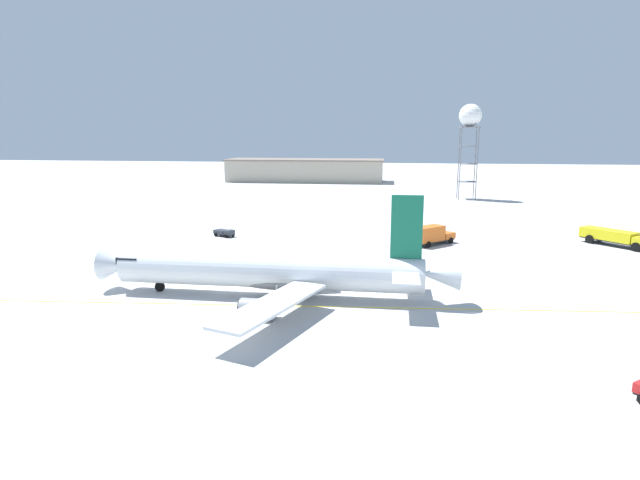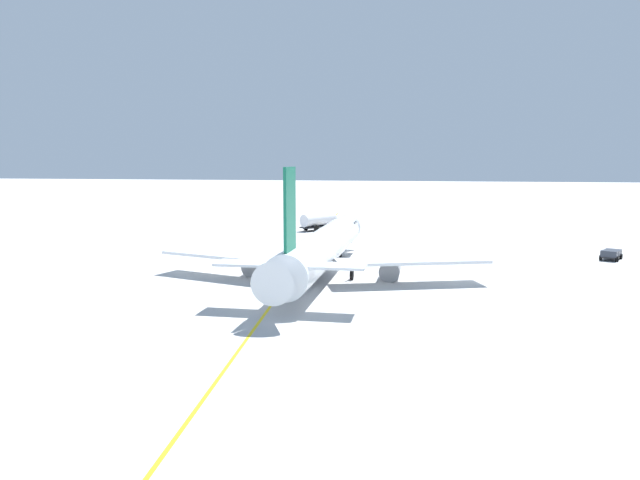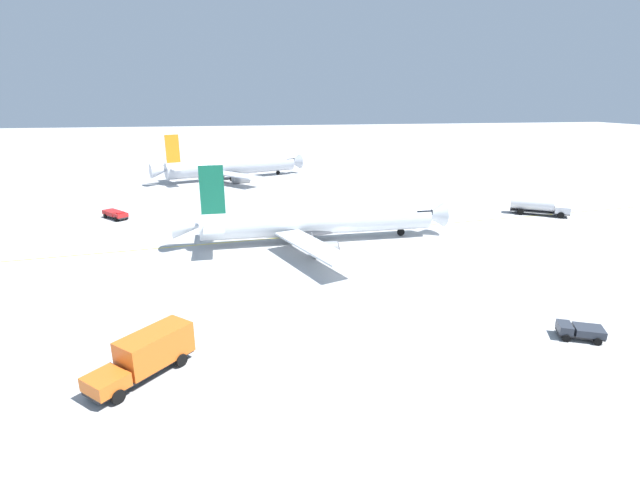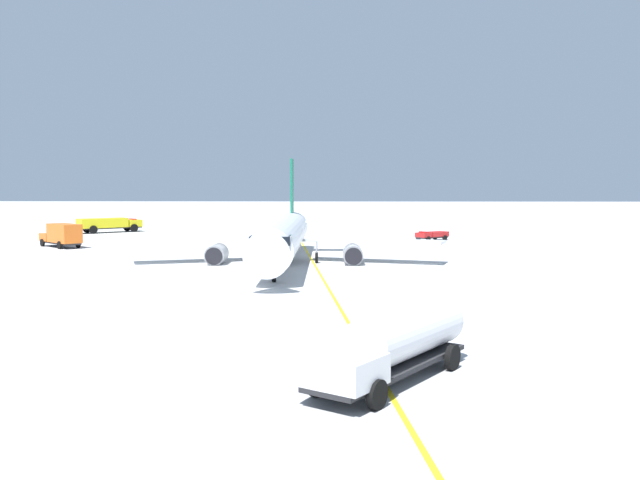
{
  "view_description": "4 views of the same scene",
  "coord_description": "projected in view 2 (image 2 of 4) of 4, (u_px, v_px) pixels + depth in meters",
  "views": [
    {
      "loc": [
        54.5,
        17.15,
        16.85
      ],
      "look_at": [
        -12.98,
        6.18,
        3.12
      ],
      "focal_mm": 28.58,
      "sensor_mm": 36.0,
      "label": 1
    },
    {
      "loc": [
        -8.2,
        62.13,
        11.64
      ],
      "look_at": [
        3.43,
        3.5,
        3.73
      ],
      "focal_mm": 33.29,
      "sensor_mm": 36.0,
      "label": 2
    },
    {
      "loc": [
        -59.09,
        15.17,
        19.63
      ],
      "look_at": [
        -12.98,
        6.18,
        5.18
      ],
      "focal_mm": 25.91,
      "sensor_mm": 36.0,
      "label": 3
    },
    {
      "loc": [
        8.86,
        -64.6,
        7.86
      ],
      "look_at": [
        6.79,
        5.27,
        2.36
      ],
      "focal_mm": 37.95,
      "sensor_mm": 36.0,
      "label": 4
    }
  ],
  "objects": [
    {
      "name": "ground_plane",
      "position": [
        358.0,
        271.0,
        63.53
      ],
      "size": [
        600.0,
        600.0,
        0.0
      ],
      "primitive_type": "plane",
      "color": "#B2B2B2"
    },
    {
      "name": "airliner_main",
      "position": [
        322.0,
        250.0,
        60.18
      ],
      "size": [
        33.34,
        39.14,
        11.3
      ],
      "rotation": [
        0.0,
        0.0,
        4.73
      ],
      "color": "silver",
      "rests_on": "ground_plane"
    },
    {
      "name": "baggage_truck_truck",
      "position": [
        611.0,
        254.0,
        70.81
      ],
      "size": [
        3.15,
        3.97,
        1.22
      ],
      "rotation": [
        0.0,
        0.0,
        1.13
      ],
      "color": "#232326",
      "rests_on": "ground_plane"
    },
    {
      "name": "fuel_tanker_truck",
      "position": [
        322.0,
        221.0,
        101.87
      ],
      "size": [
        7.27,
        9.24,
        2.87
      ],
      "rotation": [
        0.0,
        0.0,
        4.13
      ],
      "color": "#232326",
      "rests_on": "ground_plane"
    },
    {
      "name": "taxiway_centreline",
      "position": [
        296.0,
        271.0,
        63.69
      ],
      "size": [
        15.46,
        145.05,
        0.01
      ],
      "rotation": [
        0.0,
        0.0,
        4.82
      ],
      "color": "yellow",
      "rests_on": "ground_plane"
    }
  ]
}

